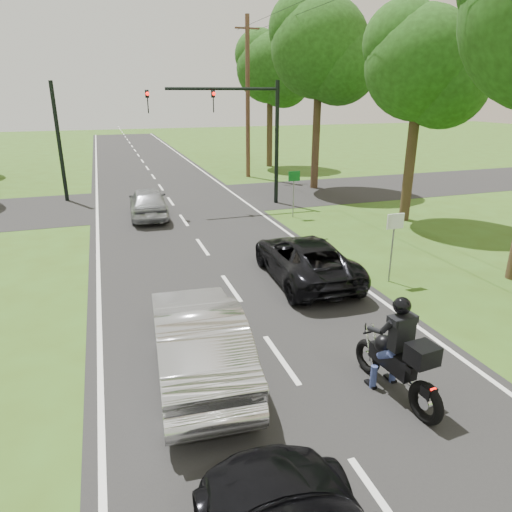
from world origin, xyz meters
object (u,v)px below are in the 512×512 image
Objects in this scene: dark_suv at (305,258)px; silver_sedan at (198,338)px; sign_white at (394,231)px; sign_green at (294,183)px; utility_pole_far at (248,98)px; motorcycle_rider at (400,359)px; traffic_signal at (241,121)px; silver_suv at (148,202)px.

silver_sedan is at bearing 46.42° from dark_suv.
sign_white is 8.00m from sign_green.
motorcycle_rider is at bearing -100.91° from utility_pole_far.
utility_pole_far reaches higher than sign_white.
traffic_signal is at bearing 78.17° from motorcycle_rider.
sign_green is (3.30, 12.84, 0.80)m from motorcycle_rider.
traffic_signal is 0.64× the size of utility_pole_far.
silver_suv is 6.70m from sign_green.
sign_green is (1.56, -3.02, -2.54)m from traffic_signal.
silver_sedan is 0.74× the size of traffic_signal.
sign_green is (6.66, 10.90, 0.81)m from silver_sedan.
sign_green is at bearing -62.62° from traffic_signal.
silver_suv is at bearing -130.34° from utility_pole_far.
utility_pole_far is at bearing -99.40° from dark_suv.
silver_suv is 11.80m from sign_white.
silver_suv is 5.93m from traffic_signal.
traffic_signal reaches higher than silver_sedan.
silver_sedan is 15.19m from traffic_signal.
silver_suv is at bearing -87.59° from silver_sedan.
traffic_signal reaches higher than sign_white.
sign_white is at bearing 159.40° from dark_suv.
traffic_signal is 8.55m from utility_pole_far.
utility_pole_far is at bearing -105.99° from silver_sedan.
silver_suv is 12.54m from utility_pole_far.
silver_sedan is (-4.10, -3.92, 0.13)m from dark_suv.
utility_pole_far is at bearing 70.32° from traffic_signal.
traffic_signal is at bearing -106.15° from silver_sedan.
traffic_signal is at bearing -93.01° from dark_suv.
sign_white is (3.10, 4.84, 0.80)m from motorcycle_rider.
silver_suv is at bearing 121.26° from sign_white.
sign_white is at bearing -94.51° from utility_pole_far.
motorcycle_rider is 0.50× the size of dark_suv.
silver_sedan is at bearing 91.30° from silver_suv.
silver_sedan reaches higher than silver_suv.
motorcycle_rider reaches higher than dark_suv.
utility_pole_far is 4.71× the size of sign_white.
motorcycle_rider is at bearing 85.58° from dark_suv.
sign_green is (2.57, 6.98, 0.93)m from dark_suv.
dark_suv is 5.67m from silver_sedan.
utility_pole_far is (4.60, 23.86, 4.28)m from motorcycle_rider.
dark_suv is (0.73, 5.86, -0.13)m from motorcycle_rider.
silver_sedan is at bearing -109.97° from utility_pole_far.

